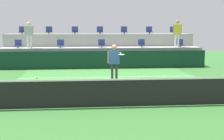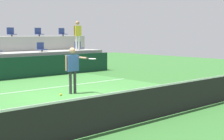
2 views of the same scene
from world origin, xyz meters
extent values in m
plane|color=#336B2D|center=(0.00, 0.00, 0.00)|extent=(40.00, 40.00, 0.00)
cube|color=#3D7F38|center=(0.00, 1.00, 0.00)|extent=(9.00, 10.00, 0.01)
cube|color=white|center=(0.00, 2.40, 0.01)|extent=(9.00, 0.06, 0.00)
cube|color=black|center=(0.00, -4.00, 0.46)|extent=(10.40, 0.01, 0.87)
cube|color=white|center=(0.00, -4.00, 0.89)|extent=(10.40, 0.02, 0.05)
cube|color=#0F3323|center=(0.00, 6.00, 0.55)|extent=(13.00, 0.16, 1.10)
cylinder|color=#2D2D33|center=(2.66, 7.15, 1.30)|extent=(0.08, 0.08, 0.10)
cube|color=navy|center=(2.66, 7.15, 1.37)|extent=(0.44, 0.40, 0.04)
cube|color=navy|center=(2.66, 7.33, 1.58)|extent=(0.44, 0.04, 0.38)
cylinder|color=#2D2D33|center=(5.28, 7.15, 1.30)|extent=(0.08, 0.08, 0.10)
cube|color=navy|center=(5.28, 7.15, 1.37)|extent=(0.44, 0.40, 0.04)
cube|color=navy|center=(5.28, 7.33, 1.58)|extent=(0.44, 0.04, 0.38)
cylinder|color=#2D2D33|center=(1.73, 8.95, 2.15)|extent=(0.08, 0.08, 0.10)
cube|color=navy|center=(1.73, 8.95, 2.22)|extent=(0.44, 0.40, 0.04)
cube|color=navy|center=(1.73, 9.13, 2.43)|extent=(0.44, 0.04, 0.38)
cylinder|color=#2D2D33|center=(3.56, 8.95, 2.15)|extent=(0.08, 0.08, 0.10)
cube|color=navy|center=(3.56, 8.95, 2.22)|extent=(0.44, 0.40, 0.04)
cube|color=navy|center=(3.56, 9.13, 2.43)|extent=(0.44, 0.04, 0.38)
cylinder|color=#2D2D33|center=(5.31, 8.95, 2.15)|extent=(0.08, 0.08, 0.10)
cube|color=navy|center=(5.31, 8.95, 2.22)|extent=(0.44, 0.40, 0.04)
cube|color=navy|center=(5.31, 9.13, 2.43)|extent=(0.44, 0.04, 0.38)
cylinder|color=#2D2D33|center=(0.05, 0.68, 0.43)|extent=(0.12, 0.12, 0.86)
cylinder|color=#2D2D33|center=(0.25, 0.67, 0.43)|extent=(0.12, 0.12, 0.86)
cube|color=#2D4C8C|center=(0.15, 0.68, 1.17)|extent=(0.48, 0.21, 0.61)
sphere|color=#A87A5B|center=(0.15, 0.68, 1.64)|extent=(0.25, 0.25, 0.23)
cylinder|color=#A87A5B|center=(-0.12, 0.69, 1.19)|extent=(0.07, 0.07, 0.58)
cylinder|color=#A87A5B|center=(0.40, 0.39, 1.37)|extent=(0.10, 0.55, 0.07)
cylinder|color=black|center=(0.38, 0.01, 1.37)|extent=(0.05, 0.26, 0.04)
ellipsoid|color=silver|center=(0.36, -0.27, 1.37)|extent=(0.28, 0.34, 0.03)
cylinder|color=white|center=(4.84, 6.84, 1.69)|extent=(0.12, 0.12, 0.87)
cylinder|color=white|center=(5.04, 6.86, 1.69)|extent=(0.12, 0.12, 0.87)
cube|color=yellow|center=(4.94, 6.85, 2.43)|extent=(0.49, 0.22, 0.62)
sphere|color=#A87A5B|center=(4.94, 6.85, 2.90)|extent=(0.26, 0.26, 0.24)
cylinder|color=#A87A5B|center=(4.67, 6.82, 2.45)|extent=(0.08, 0.08, 0.58)
cylinder|color=#A87A5B|center=(5.21, 6.88, 2.45)|extent=(0.08, 0.08, 0.58)
sphere|color=#CCE033|center=(-2.85, -3.06, 0.84)|extent=(0.07, 0.07, 0.07)
camera|label=1|loc=(-1.39, -13.95, 2.48)|focal=52.02mm
camera|label=2|loc=(-7.29, -9.82, 2.30)|focal=54.62mm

